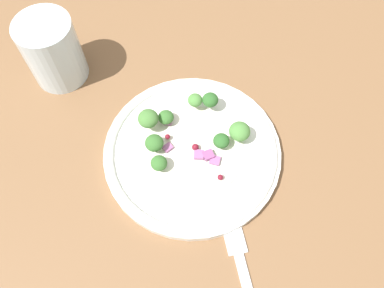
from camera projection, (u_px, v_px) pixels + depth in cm
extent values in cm
cube|color=brown|center=(188.00, 158.00, 54.07)|extent=(180.00, 180.00, 2.00)
cylinder|color=white|center=(192.00, 151.00, 52.76)|extent=(23.56, 23.56, 1.20)
torus|color=white|center=(192.00, 149.00, 52.23)|extent=(22.68, 22.68, 1.00)
cylinder|color=white|center=(192.00, 149.00, 52.14)|extent=(13.67, 13.67, 0.20)
cylinder|color=#8EB77A|center=(239.00, 136.00, 52.41)|extent=(1.05, 1.05, 1.05)
ellipsoid|color=#4C843D|center=(240.00, 131.00, 51.30)|extent=(2.79, 2.79, 2.09)
cylinder|color=#ADD18E|center=(195.00, 104.00, 54.16)|extent=(0.75, 0.75, 0.75)
ellipsoid|color=#4C843D|center=(195.00, 100.00, 53.36)|extent=(2.01, 2.01, 1.51)
cylinder|color=#8EB77A|center=(210.00, 104.00, 54.11)|extent=(0.83, 0.83, 0.83)
ellipsoid|color=#2D6028|center=(210.00, 100.00, 53.23)|extent=(2.20, 2.20, 1.65)
cylinder|color=#ADD18E|center=(160.00, 166.00, 50.47)|extent=(0.80, 0.80, 0.80)
ellipsoid|color=#386B2D|center=(159.00, 163.00, 49.62)|extent=(2.12, 2.12, 1.59)
cylinder|color=#ADD18E|center=(166.00, 121.00, 53.71)|extent=(0.80, 0.80, 0.80)
ellipsoid|color=#386B2D|center=(166.00, 117.00, 52.86)|extent=(2.13, 2.13, 1.60)
cylinder|color=#9EC684|center=(155.00, 147.00, 51.58)|extent=(0.91, 0.91, 0.91)
ellipsoid|color=#386B2D|center=(154.00, 143.00, 50.61)|extent=(2.42, 2.42, 1.81)
cylinder|color=#ADD18E|center=(149.00, 123.00, 52.59)|extent=(1.02, 1.02, 1.02)
ellipsoid|color=#477A38|center=(148.00, 119.00, 51.50)|extent=(2.72, 2.72, 2.04)
cylinder|color=#ADD18E|center=(221.00, 145.00, 51.86)|extent=(0.80, 0.80, 0.80)
ellipsoid|color=#2D6028|center=(222.00, 142.00, 51.01)|extent=(2.14, 2.14, 1.60)
sphere|color=maroon|center=(168.00, 137.00, 52.15)|extent=(0.71, 0.71, 0.71)
sphere|color=maroon|center=(220.00, 177.00, 49.71)|extent=(0.74, 0.74, 0.74)
sphere|color=maroon|center=(196.00, 148.00, 51.41)|extent=(0.92, 0.92, 0.92)
cube|color=#A35B93|center=(215.00, 160.00, 50.94)|extent=(1.72, 1.69, 0.31)
cube|color=#934C84|center=(208.00, 155.00, 51.07)|extent=(1.62, 1.53, 0.45)
cube|color=#A35B93|center=(168.00, 122.00, 53.72)|extent=(1.23, 1.21, 0.36)
cube|color=#A35B93|center=(168.00, 147.00, 51.79)|extent=(1.55, 1.46, 0.35)
cube|color=#A35B93|center=(199.00, 155.00, 51.18)|extent=(1.50, 1.52, 0.49)
cube|color=silver|center=(235.00, 239.00, 47.70)|extent=(2.56, 3.70, 0.50)
cylinder|color=silver|center=(53.00, 51.00, 55.04)|extent=(7.86, 7.86, 9.97)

